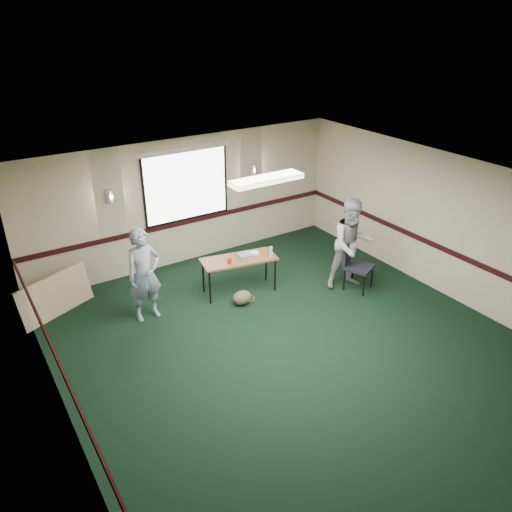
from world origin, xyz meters
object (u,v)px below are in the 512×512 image
projector (245,256)px  conference_chair (355,262)px  folding_table (239,261)px  person_right (352,244)px  person_left (144,275)px

projector → conference_chair: conference_chair is taller
projector → conference_chair: 2.16m
folding_table → person_right: bearing=-15.9°
projector → person_left: size_ratio=0.15×
projector → person_left: (-1.95, 0.14, 0.10)m
folding_table → person_left: person_left is taller
projector → person_right: 2.08m
projector → conference_chair: bearing=-28.5°
folding_table → person_right: 2.20m
conference_chair → person_left: size_ratio=0.57×
conference_chair → person_right: bearing=84.3°
projector → conference_chair: size_ratio=0.27×
projector → person_right: (1.84, -0.96, 0.15)m
folding_table → projector: projector is taller
folding_table → conference_chair: 2.26m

